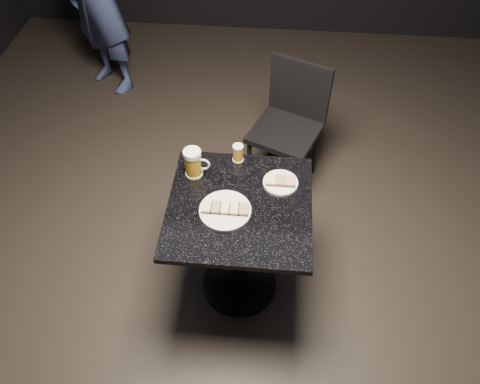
{
  "coord_description": "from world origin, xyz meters",
  "views": [
    {
      "loc": [
        0.13,
        -1.45,
        2.49
      ],
      "look_at": [
        0.0,
        0.02,
        0.82
      ],
      "focal_mm": 35.0,
      "sensor_mm": 36.0,
      "label": 1
    }
  ],
  "objects_px": {
    "table": "(240,234)",
    "plate_large": "(225,210)",
    "chair": "(290,120)",
    "plate_small": "(280,183)",
    "beer_tumbler": "(238,153)",
    "beer_mug": "(194,163)"
  },
  "relations": [
    {
      "from": "beer_tumbler",
      "to": "chair",
      "type": "height_order",
      "value": "chair"
    },
    {
      "from": "plate_large",
      "to": "beer_mug",
      "type": "xyz_separation_m",
      "value": [
        -0.18,
        0.23,
        0.07
      ]
    },
    {
      "from": "plate_small",
      "to": "beer_mug",
      "type": "height_order",
      "value": "beer_mug"
    },
    {
      "from": "plate_small",
      "to": "table",
      "type": "relative_size",
      "value": 0.24
    },
    {
      "from": "chair",
      "to": "plate_large",
      "type": "bearing_deg",
      "value": -107.11
    },
    {
      "from": "plate_large",
      "to": "beer_tumbler",
      "type": "relative_size",
      "value": 2.55
    },
    {
      "from": "beer_tumbler",
      "to": "chair",
      "type": "distance_m",
      "value": 0.77
    },
    {
      "from": "plate_large",
      "to": "chair",
      "type": "xyz_separation_m",
      "value": [
        0.31,
        1.01,
        -0.26
      ]
    },
    {
      "from": "table",
      "to": "beer_tumbler",
      "type": "height_order",
      "value": "beer_tumbler"
    },
    {
      "from": "plate_large",
      "to": "chair",
      "type": "relative_size",
      "value": 0.29
    },
    {
      "from": "beer_tumbler",
      "to": "chair",
      "type": "relative_size",
      "value": 0.11
    },
    {
      "from": "plate_small",
      "to": "beer_tumbler",
      "type": "xyz_separation_m",
      "value": [
        -0.23,
        0.15,
        0.04
      ]
    },
    {
      "from": "plate_small",
      "to": "beer_mug",
      "type": "distance_m",
      "value": 0.45
    },
    {
      "from": "table",
      "to": "beer_mug",
      "type": "distance_m",
      "value": 0.45
    },
    {
      "from": "table",
      "to": "beer_tumbler",
      "type": "xyz_separation_m",
      "value": [
        -0.04,
        0.31,
        0.29
      ]
    },
    {
      "from": "table",
      "to": "beer_tumbler",
      "type": "relative_size",
      "value": 7.65
    },
    {
      "from": "beer_mug",
      "to": "chair",
      "type": "xyz_separation_m",
      "value": [
        0.49,
        0.77,
        -0.33
      ]
    },
    {
      "from": "table",
      "to": "beer_mug",
      "type": "bearing_deg",
      "value": 143.33
    },
    {
      "from": "table",
      "to": "chair",
      "type": "height_order",
      "value": "chair"
    },
    {
      "from": "table",
      "to": "plate_small",
      "type": "bearing_deg",
      "value": 38.9
    },
    {
      "from": "table",
      "to": "chair",
      "type": "distance_m",
      "value": 0.99
    },
    {
      "from": "table",
      "to": "plate_large",
      "type": "bearing_deg",
      "value": -143.32
    }
  ]
}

